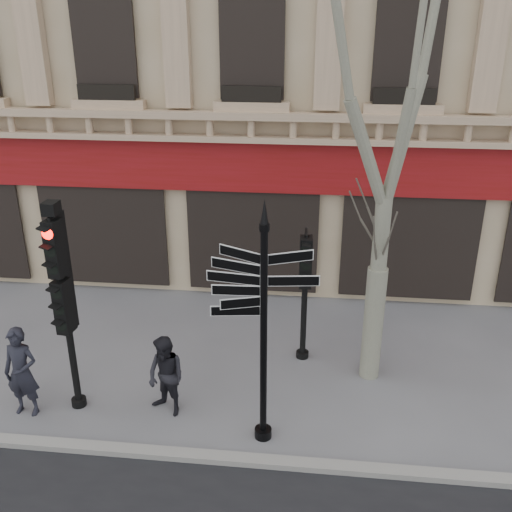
# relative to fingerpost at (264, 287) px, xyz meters

# --- Properties ---
(ground) EXTENTS (80.00, 80.00, 0.00)m
(ground) POSITION_rel_fingerpost_xyz_m (-0.84, 0.71, -3.00)
(ground) COLOR #58585C
(ground) RESTS_ON ground
(kerb) EXTENTS (80.00, 0.25, 0.12)m
(kerb) POSITION_rel_fingerpost_xyz_m (-0.84, -0.69, -2.94)
(kerb) COLOR gray
(kerb) RESTS_ON ground
(fingerpost) EXTENTS (1.95, 1.95, 4.46)m
(fingerpost) POSITION_rel_fingerpost_xyz_m (0.00, 0.00, 0.00)
(fingerpost) COLOR black
(fingerpost) RESTS_ON ground
(traffic_signal_main) EXTENTS (0.49, 0.38, 4.14)m
(traffic_signal_main) POSITION_rel_fingerpost_xyz_m (-3.66, 0.51, -0.38)
(traffic_signal_main) COLOR black
(traffic_signal_main) RESTS_ON ground
(traffic_signal_secondary) EXTENTS (0.50, 0.37, 2.87)m
(traffic_signal_secondary) POSITION_rel_fingerpost_xyz_m (0.61, 2.71, -0.99)
(traffic_signal_secondary) COLOR black
(traffic_signal_secondary) RESTS_ON ground
(plane_tree) EXTENTS (3.59, 3.59, 9.53)m
(plane_tree) POSITION_rel_fingerpost_xyz_m (2.03, 2.17, 3.69)
(plane_tree) COLOR gray
(plane_tree) RESTS_ON ground
(pedestrian_a) EXTENTS (0.67, 0.46, 1.80)m
(pedestrian_a) POSITION_rel_fingerpost_xyz_m (-4.54, 0.20, -2.10)
(pedestrian_a) COLOR black
(pedestrian_a) RESTS_ON ground
(pedestrian_b) EXTENTS (0.98, 0.91, 1.61)m
(pedestrian_b) POSITION_rel_fingerpost_xyz_m (-1.87, 0.50, -2.19)
(pedestrian_b) COLOR black
(pedestrian_b) RESTS_ON ground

